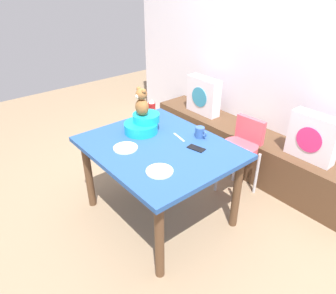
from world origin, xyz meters
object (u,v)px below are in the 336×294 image
object	(u,v)px
infant_seat_teal	(143,124)
coffee_mug	(200,132)
ketchup_bottle	(152,109)
dinner_plate_near	(126,148)
book_stack	(248,128)
dinner_plate_far	(160,171)
pillow_floral_right	(313,138)
dining_table	(159,156)
highchair	(241,147)
teddy_bear	(142,102)
pillow_floral_left	(203,96)
cell_phone	(196,148)

from	to	relation	value
infant_seat_teal	coffee_mug	distance (m)	0.52
coffee_mug	ketchup_bottle	bearing A→B (deg)	-173.89
dinner_plate_near	book_stack	bearing A→B (deg)	85.64
dinner_plate_far	pillow_floral_right	bearing A→B (deg)	75.15
dining_table	highchair	size ratio (longest dim) A/B	1.57
highchair	dinner_plate_near	world-z (taller)	highchair
book_stack	teddy_bear	bearing A→B (deg)	-102.91
highchair	teddy_bear	xyz separation A→B (m)	(-0.52, -0.77, 0.50)
pillow_floral_right	book_stack	bearing A→B (deg)	178.34
dinner_plate_near	teddy_bear	bearing A→B (deg)	118.99
coffee_mug	dinner_plate_near	distance (m)	0.66
infant_seat_teal	dining_table	bearing A→B (deg)	-10.26
pillow_floral_left	dining_table	size ratio (longest dim) A/B	0.35
pillow_floral_left	dinner_plate_near	xyz separation A→B (m)	(0.57, -1.48, 0.07)
pillow_floral_right	book_stack	distance (m)	0.74
dinner_plate_far	cell_phone	world-z (taller)	dinner_plate_far
teddy_bear	highchair	bearing A→B (deg)	55.78
ketchup_bottle	dinner_plate_far	distance (m)	0.97
pillow_floral_left	book_stack	bearing A→B (deg)	1.76
pillow_floral_left	book_stack	world-z (taller)	pillow_floral_left
infant_seat_teal	ketchup_bottle	size ratio (longest dim) A/B	1.78
pillow_floral_left	dinner_plate_near	size ratio (longest dim) A/B	2.20
book_stack	coffee_mug	size ratio (longest dim) A/B	1.67
pillow_floral_left	teddy_bear	xyz separation A→B (m)	(0.40, -1.19, 0.34)
pillow_floral_left	teddy_bear	bearing A→B (deg)	-71.26
pillow_floral_right	teddy_bear	xyz separation A→B (m)	(-1.00, -1.19, 0.34)
teddy_bear	cell_phone	size ratio (longest dim) A/B	1.74
ketchup_bottle	dining_table	bearing A→B (deg)	-31.68
cell_phone	dinner_plate_far	bearing A→B (deg)	177.32
book_stack	highchair	world-z (taller)	highchair
teddy_bear	dinner_plate_far	xyz separation A→B (m)	(0.61, -0.29, -0.27)
dinner_plate_far	book_stack	bearing A→B (deg)	102.39
ketchup_bottle	dinner_plate_far	size ratio (longest dim) A/B	0.92
dining_table	coffee_mug	world-z (taller)	coffee_mug
dinner_plate_near	coffee_mug	bearing A→B (deg)	67.86
infant_seat_teal	cell_phone	bearing A→B (deg)	15.54
book_stack	teddy_bear	size ratio (longest dim) A/B	0.80
infant_seat_teal	pillow_floral_left	bearing A→B (deg)	108.75
highchair	dinner_plate_far	distance (m)	1.09
pillow_floral_left	ketchup_bottle	xyz separation A→B (m)	(0.21, -0.94, 0.15)
coffee_mug	book_stack	bearing A→B (deg)	98.47
dining_table	teddy_bear	xyz separation A→B (m)	(-0.30, 0.05, 0.38)
teddy_bear	dinner_plate_near	world-z (taller)	teddy_bear
pillow_floral_right	teddy_bear	distance (m)	1.59
dining_table	ketchup_bottle	bearing A→B (deg)	148.32
pillow_floral_left	ketchup_bottle	bearing A→B (deg)	-77.44
ketchup_bottle	dinner_plate_near	xyz separation A→B (m)	(0.36, -0.54, -0.08)
book_stack	dinner_plate_far	xyz separation A→B (m)	(0.33, -1.50, 0.25)
book_stack	pillow_floral_left	bearing A→B (deg)	-178.24
highchair	coffee_mug	bearing A→B (deg)	-104.10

